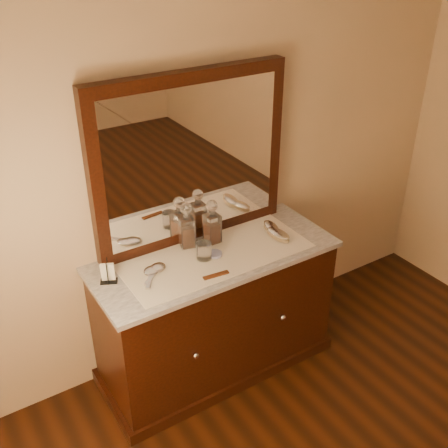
# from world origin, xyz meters

# --- Properties ---
(dresser_cabinet) EXTENTS (1.40, 0.55, 0.82)m
(dresser_cabinet) POSITION_xyz_m (0.00, 1.96, 0.41)
(dresser_cabinet) COLOR black
(dresser_cabinet) RESTS_ON floor
(dresser_plinth) EXTENTS (1.46, 0.59, 0.08)m
(dresser_plinth) POSITION_xyz_m (0.00, 1.96, 0.04)
(dresser_plinth) COLOR black
(dresser_plinth) RESTS_ON floor
(knob_left) EXTENTS (0.04, 0.04, 0.04)m
(knob_left) POSITION_xyz_m (-0.30, 1.67, 0.45)
(knob_left) COLOR silver
(knob_left) RESTS_ON dresser_cabinet
(knob_right) EXTENTS (0.04, 0.04, 0.04)m
(knob_right) POSITION_xyz_m (0.30, 1.67, 0.45)
(knob_right) COLOR silver
(knob_right) RESTS_ON dresser_cabinet
(marble_top) EXTENTS (1.44, 0.59, 0.03)m
(marble_top) POSITION_xyz_m (0.00, 1.96, 0.83)
(marble_top) COLOR silver
(marble_top) RESTS_ON dresser_cabinet
(mirror_frame) EXTENTS (1.20, 0.08, 1.00)m
(mirror_frame) POSITION_xyz_m (0.00, 2.20, 1.35)
(mirror_frame) COLOR black
(mirror_frame) RESTS_ON marble_top
(mirror_glass) EXTENTS (1.06, 0.01, 0.86)m
(mirror_glass) POSITION_xyz_m (0.00, 2.17, 1.35)
(mirror_glass) COLOR white
(mirror_glass) RESTS_ON marble_top
(lace_runner) EXTENTS (1.10, 0.45, 0.00)m
(lace_runner) POSITION_xyz_m (0.00, 1.94, 0.85)
(lace_runner) COLOR white
(lace_runner) RESTS_ON marble_top
(pin_dish) EXTENTS (0.10, 0.10, 0.01)m
(pin_dish) POSITION_xyz_m (-0.01, 1.94, 0.86)
(pin_dish) COLOR white
(pin_dish) RESTS_ON lace_runner
(comb) EXTENTS (0.15, 0.04, 0.01)m
(comb) POSITION_xyz_m (-0.11, 1.77, 0.86)
(comb) COLOR maroon
(comb) RESTS_ON lace_runner
(napkin_rack) EXTENTS (0.10, 0.09, 0.13)m
(napkin_rack) POSITION_xyz_m (-0.61, 2.03, 0.90)
(napkin_rack) COLOR black
(napkin_rack) RESTS_ON marble_top
(decanter_left) EXTENTS (0.10, 0.10, 0.28)m
(decanter_left) POSITION_xyz_m (-0.09, 2.12, 0.96)
(decanter_left) COLOR #8F3E14
(decanter_left) RESTS_ON lace_runner
(decanter_right) EXTENTS (0.09, 0.09, 0.28)m
(decanter_right) POSITION_xyz_m (0.06, 2.08, 0.96)
(decanter_right) COLOR #8F3E14
(decanter_right) RESTS_ON lace_runner
(brush_near) EXTENTS (0.10, 0.18, 0.05)m
(brush_near) POSITION_xyz_m (0.41, 1.90, 0.88)
(brush_near) COLOR #977F5D
(brush_near) RESTS_ON lace_runner
(brush_far) EXTENTS (0.10, 0.17, 0.04)m
(brush_far) POSITION_xyz_m (0.43, 1.99, 0.88)
(brush_far) COLOR #977F5D
(brush_far) RESTS_ON lace_runner
(hand_mirror_outer) EXTENTS (0.16, 0.20, 0.02)m
(hand_mirror_outer) POSITION_xyz_m (-0.40, 1.97, 0.86)
(hand_mirror_outer) COLOR silver
(hand_mirror_outer) RESTS_ON lace_runner
(hand_mirror_inner) EXTENTS (0.20, 0.18, 0.02)m
(hand_mirror_inner) POSITION_xyz_m (-0.36, 1.98, 0.86)
(hand_mirror_inner) COLOR silver
(hand_mirror_inner) RESTS_ON lace_runner
(tumblers) EXTENTS (0.09, 0.09, 0.10)m
(tumblers) POSITION_xyz_m (-0.07, 1.95, 0.90)
(tumblers) COLOR white
(tumblers) RESTS_ON lace_runner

